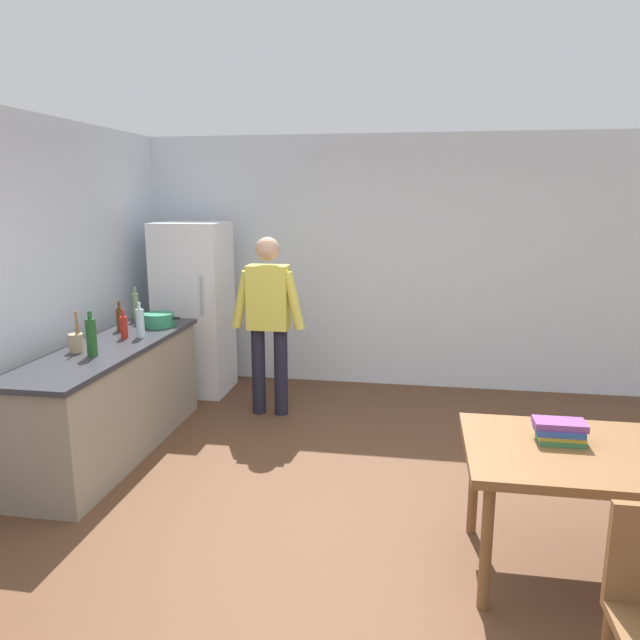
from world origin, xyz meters
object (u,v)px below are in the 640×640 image
object	(u,v)px
refrigerator	(194,308)
utensil_jar	(76,342)
bottle_water_clear	(140,323)
bottle_vinegar_tall	(136,306)
person	(269,314)
book_stack	(560,431)
bottle_wine_green	(91,337)
dining_table	(599,464)
bottle_beer_brown	(120,318)
bottle_sauce_red	(124,327)
cooking_pot	(159,320)

from	to	relation	value
refrigerator	utensil_jar	world-z (taller)	refrigerator
bottle_water_clear	bottle_vinegar_tall	size ratio (longest dim) A/B	0.94
person	book_stack	world-z (taller)	person
utensil_jar	bottle_vinegar_tall	size ratio (longest dim) A/B	1.00
utensil_jar	bottle_wine_green	size ratio (longest dim) A/B	0.94
book_stack	dining_table	bearing A→B (deg)	-23.06
bottle_wine_green	refrigerator	bearing A→B (deg)	88.34
bottle_beer_brown	bottle_sauce_red	size ratio (longest dim) A/B	1.08
refrigerator	person	bearing A→B (deg)	-30.23
person	bottle_beer_brown	world-z (taller)	person
bottle_sauce_red	bottle_vinegar_tall	world-z (taller)	bottle_vinegar_tall
utensil_jar	bottle_water_clear	world-z (taller)	utensil_jar
dining_table	book_stack	world-z (taller)	book_stack
utensil_jar	bottle_water_clear	bearing A→B (deg)	62.64
person	cooking_pot	distance (m)	1.00
book_stack	bottle_sauce_red	bearing A→B (deg)	158.22
person	bottle_water_clear	bearing A→B (deg)	-141.02
bottle_water_clear	book_stack	distance (m)	3.35
refrigerator	bottle_beer_brown	distance (m)	1.12
refrigerator	person	size ratio (longest dim) A/B	1.06
dining_table	person	bearing A→B (deg)	137.59
dining_table	bottle_vinegar_tall	distance (m)	4.17
person	utensil_jar	size ratio (longest dim) A/B	5.31
dining_table	bottle_wine_green	world-z (taller)	bottle_wine_green
dining_table	bottle_beer_brown	size ratio (longest dim) A/B	5.38
cooking_pot	utensil_jar	xyz separation A→B (m)	(-0.24, -0.95, 0.02)
person	cooking_pot	xyz separation A→B (m)	(-0.95, -0.31, -0.02)
cooking_pot	bottle_beer_brown	bearing A→B (deg)	-141.72
person	book_stack	xyz separation A→B (m)	(2.16, -2.06, -0.17)
bottle_water_clear	cooking_pot	bearing A→B (deg)	94.46
dining_table	bottle_vinegar_tall	world-z (taller)	bottle_vinegar_tall
refrigerator	bottle_vinegar_tall	size ratio (longest dim) A/B	5.62
cooking_pot	bottle_vinegar_tall	world-z (taller)	bottle_vinegar_tall
utensil_jar	book_stack	xyz separation A→B (m)	(3.35, -0.80, -0.17)
utensil_jar	dining_table	bearing A→B (deg)	-14.03
dining_table	bottle_beer_brown	xyz separation A→B (m)	(-3.57, 1.62, 0.33)
dining_table	bottle_sauce_red	size ratio (longest dim) A/B	5.83
utensil_jar	bottle_beer_brown	world-z (taller)	utensil_jar
bottle_sauce_red	book_stack	distance (m)	3.45
dining_table	bottle_wine_green	xyz separation A→B (m)	(-3.36, 0.80, 0.37)
utensil_jar	bottle_vinegar_tall	distance (m)	1.16
dining_table	refrigerator	bearing A→B (deg)	140.71
bottle_wine_green	book_stack	distance (m)	3.25
bottle_wine_green	book_stack	bearing A→B (deg)	-12.75
book_stack	bottle_vinegar_tall	bearing A→B (deg)	150.32
cooking_pot	bottle_sauce_red	world-z (taller)	bottle_sauce_red
person	bottle_wine_green	distance (m)	1.68
bottle_beer_brown	bottle_water_clear	world-z (taller)	bottle_water_clear
refrigerator	bottle_beer_brown	bearing A→B (deg)	-103.94
dining_table	cooking_pot	size ratio (longest dim) A/B	3.50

